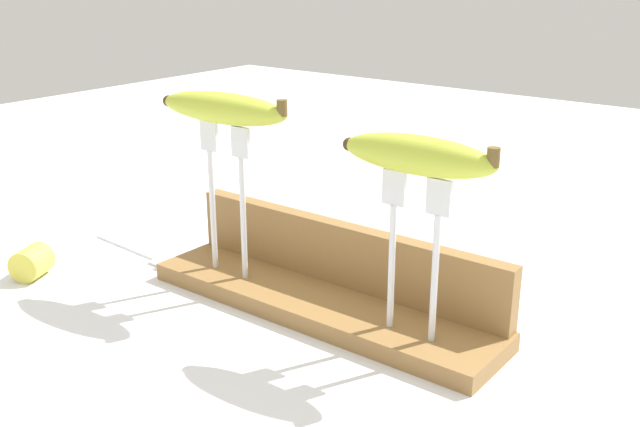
# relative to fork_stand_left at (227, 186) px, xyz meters

# --- Properties ---
(ground_plane) EXTENTS (3.00, 3.00, 0.00)m
(ground_plane) POSITION_rel_fork_stand_left_xyz_m (0.13, 0.01, -0.13)
(ground_plane) COLOR silver
(wooden_board) EXTENTS (0.44, 0.11, 0.02)m
(wooden_board) POSITION_rel_fork_stand_left_xyz_m (0.13, 0.01, -0.12)
(wooden_board) COLOR olive
(wooden_board) RESTS_ON ground
(board_backstop) EXTENTS (0.43, 0.02, 0.07)m
(board_backstop) POSITION_rel_fork_stand_left_xyz_m (0.13, 0.06, -0.07)
(board_backstop) COLOR olive
(board_backstop) RESTS_ON wooden_board
(fork_stand_left) EXTENTS (0.08, 0.01, 0.19)m
(fork_stand_left) POSITION_rel_fork_stand_left_xyz_m (0.00, 0.00, 0.00)
(fork_stand_left) COLOR silver
(fork_stand_left) RESTS_ON wooden_board
(fork_stand_right) EXTENTS (0.08, 0.01, 0.17)m
(fork_stand_right) POSITION_rel_fork_stand_left_xyz_m (0.26, 0.00, -0.01)
(fork_stand_right) COLOR silver
(fork_stand_right) RESTS_ON wooden_board
(banana_raised_left) EXTENTS (0.18, 0.06, 0.04)m
(banana_raised_left) POSITION_rel_fork_stand_left_xyz_m (-0.00, -0.00, 0.09)
(banana_raised_left) COLOR #B2C138
(banana_raised_left) RESTS_ON fork_stand_left
(banana_raised_right) EXTENTS (0.17, 0.05, 0.04)m
(banana_raised_right) POSITION_rel_fork_stand_left_xyz_m (0.26, -0.00, 0.08)
(banana_raised_right) COLOR #B2C138
(banana_raised_right) RESTS_ON fork_stand_right
(fork_fallen_near) EXTENTS (0.07, 0.16, 0.01)m
(fork_fallen_near) POSITION_rel_fork_stand_left_xyz_m (0.04, -0.33, -0.13)
(fork_fallen_near) COLOR silver
(fork_fallen_near) RESTS_ON ground
(fork_fallen_far) EXTENTS (0.17, 0.03, 0.01)m
(fork_fallen_far) POSITION_rel_fork_stand_left_xyz_m (-0.17, 0.00, -0.13)
(fork_fallen_far) COLOR silver
(fork_fallen_far) RESTS_ON ground
(banana_chunk_near) EXTENTS (0.06, 0.06, 0.04)m
(banana_chunk_near) POSITION_rel_fork_stand_left_xyz_m (-0.22, -0.13, -0.11)
(banana_chunk_near) COLOR #DBD147
(banana_chunk_near) RESTS_ON ground
(wire_coil) EXTENTS (0.09, 0.09, 0.01)m
(wire_coil) POSITION_rel_fork_stand_left_xyz_m (0.02, 0.13, -0.13)
(wire_coil) COLOR red
(wire_coil) RESTS_ON ground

